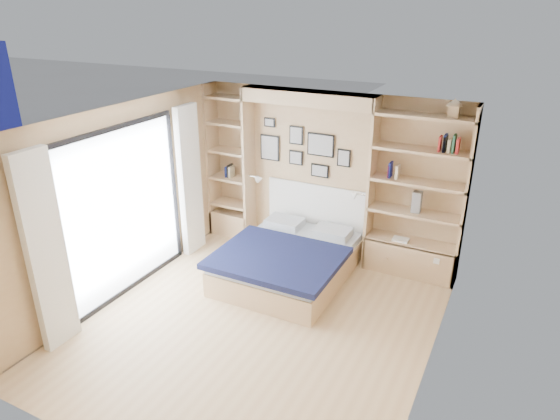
% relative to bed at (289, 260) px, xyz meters
% --- Properties ---
extents(ground, '(4.50, 4.50, 0.00)m').
position_rel_bed_xyz_m(ground, '(0.17, -1.21, -0.27)').
color(ground, '#D4B17F').
rests_on(ground, ground).
extents(room_shell, '(4.50, 4.50, 4.50)m').
position_rel_bed_xyz_m(room_shell, '(-0.22, 0.32, 0.81)').
color(room_shell, tan).
rests_on(room_shell, ground).
extents(bed, '(1.67, 2.07, 1.07)m').
position_rel_bed_xyz_m(bed, '(0.00, 0.00, 0.00)').
color(bed, tan).
rests_on(bed, ground).
extents(photo_gallery, '(1.48, 0.02, 0.82)m').
position_rel_bed_xyz_m(photo_gallery, '(-0.28, 1.02, 1.33)').
color(photo_gallery, black).
rests_on(photo_gallery, ground).
extents(reading_lamps, '(1.92, 0.12, 0.15)m').
position_rel_bed_xyz_m(reading_lamps, '(-0.13, 0.79, 0.83)').
color(reading_lamps, silver).
rests_on(reading_lamps, ground).
extents(shelf_decor, '(3.51, 0.23, 2.03)m').
position_rel_bed_xyz_m(shelf_decor, '(1.30, 0.86, 1.44)').
color(shelf_decor, '#B22B55').
rests_on(shelf_decor, ground).
extents(deck, '(3.20, 4.00, 0.05)m').
position_rel_bed_xyz_m(deck, '(-3.43, -1.21, -0.27)').
color(deck, '#665B4B').
rests_on(deck, ground).
extents(deck_chair, '(0.60, 0.81, 0.73)m').
position_rel_bed_xyz_m(deck_chair, '(-3.54, -1.23, 0.08)').
color(deck_chair, tan).
rests_on(deck_chair, ground).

